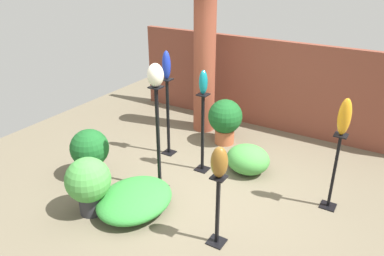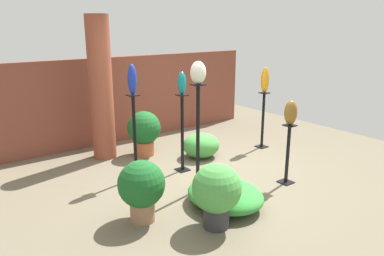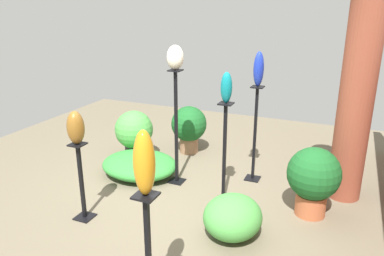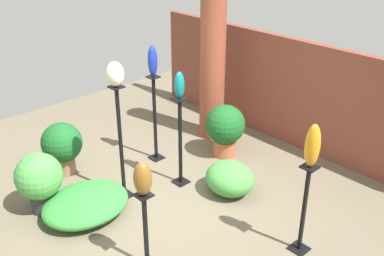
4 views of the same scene
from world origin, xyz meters
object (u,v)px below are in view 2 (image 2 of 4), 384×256
at_px(pedestal_bronze, 287,157).
at_px(potted_plant_walkway_edge, 217,191).
at_px(art_vase_amber, 265,80).
at_px(art_vase_teal, 182,83).
at_px(pedestal_cobalt, 135,141).
at_px(pedestal_ivory, 198,143).
at_px(art_vase_ivory, 198,73).
at_px(potted_plant_near_pillar, 144,130).
at_px(art_vase_cobalt, 132,79).
at_px(pedestal_amber, 263,123).
at_px(art_vase_bronze, 291,113).
at_px(brick_pillar, 101,89).
at_px(potted_plant_mid_left, 142,187).
at_px(pedestal_teal, 182,136).

relative_size(pedestal_bronze, potted_plant_walkway_edge, 1.15).
bearing_deg(art_vase_amber, pedestal_bronze, -124.44).
height_order(art_vase_teal, potted_plant_walkway_edge, art_vase_teal).
xyz_separation_m(pedestal_bronze, pedestal_cobalt, (-1.73, 1.52, 0.20)).
bearing_deg(pedestal_ivory, pedestal_cobalt, 117.64).
bearing_deg(art_vase_teal, pedestal_ivory, -109.48).
height_order(art_vase_ivory, potted_plant_walkway_edge, art_vase_ivory).
relative_size(pedestal_ivory, potted_plant_walkway_edge, 1.96).
bearing_deg(potted_plant_near_pillar, art_vase_cobalt, -126.84).
relative_size(pedestal_amber, art_vase_cobalt, 2.41).
bearing_deg(art_vase_amber, art_vase_bronze, -124.44).
xyz_separation_m(brick_pillar, pedestal_cobalt, (-0.01, -1.18, -0.64)).
xyz_separation_m(pedestal_amber, art_vase_bronze, (-0.96, -1.40, 0.60)).
height_order(potted_plant_near_pillar, potted_plant_mid_left, potted_plant_near_pillar).
height_order(brick_pillar, art_vase_teal, brick_pillar).
bearing_deg(potted_plant_near_pillar, brick_pillar, 151.57).
xyz_separation_m(pedestal_bronze, potted_plant_near_pillar, (-1.10, 2.37, 0.06)).
xyz_separation_m(pedestal_cobalt, art_vase_cobalt, (0.00, -0.00, 0.94)).
bearing_deg(pedestal_ivory, pedestal_teal, 70.52).
bearing_deg(pedestal_amber, art_vase_cobalt, 177.41).
bearing_deg(pedestal_ivory, potted_plant_mid_left, -165.12).
distance_m(pedestal_teal, art_vase_ivory, 1.38).
relative_size(pedestal_cobalt, potted_plant_mid_left, 1.71).
height_order(pedestal_bronze, art_vase_bronze, art_vase_bronze).
bearing_deg(pedestal_ivory, art_vase_ivory, 0.00).
distance_m(pedestal_bronze, art_vase_cobalt, 2.57).
bearing_deg(art_vase_amber, art_vase_teal, -178.35).
relative_size(pedestal_amber, pedestal_teal, 0.85).
xyz_separation_m(brick_pillar, art_vase_teal, (0.75, -1.36, 0.20)).
bearing_deg(art_vase_amber, pedestal_cobalt, 177.41).
bearing_deg(art_vase_ivory, pedestal_teal, 70.52).
relative_size(pedestal_ivory, pedestal_teal, 1.23).
height_order(pedestal_ivory, potted_plant_near_pillar, pedestal_ivory).
distance_m(art_vase_cobalt, potted_plant_walkway_edge, 2.16).
height_order(pedestal_bronze, art_vase_ivory, art_vase_ivory).
bearing_deg(potted_plant_mid_left, art_vase_ivory, 14.88).
bearing_deg(potted_plant_walkway_edge, pedestal_teal, 67.38).
height_order(pedestal_teal, art_vase_ivory, art_vase_ivory).
distance_m(pedestal_ivory, potted_plant_mid_left, 1.13).
relative_size(pedestal_teal, pedestal_cobalt, 0.96).
bearing_deg(art_vase_cobalt, pedestal_bronze, -41.27).
bearing_deg(art_vase_bronze, pedestal_bronze, -90.00).
relative_size(art_vase_ivory, art_vase_cobalt, 0.68).
height_order(art_vase_amber, art_vase_bronze, art_vase_amber).
xyz_separation_m(potted_plant_walkway_edge, potted_plant_mid_left, (-0.63, 0.65, -0.01)).
bearing_deg(art_vase_bronze, potted_plant_mid_left, 172.61).
bearing_deg(brick_pillar, art_vase_teal, -61.03).
xyz_separation_m(art_vase_amber, potted_plant_near_pillar, (-2.06, 0.97, -0.85)).
bearing_deg(potted_plant_mid_left, potted_plant_near_pillar, 59.74).
distance_m(pedestal_amber, potted_plant_walkway_edge, 3.16).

